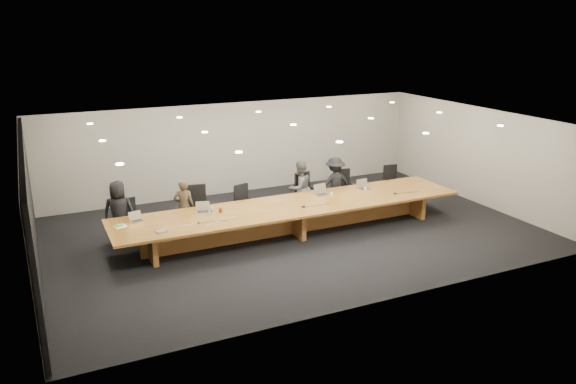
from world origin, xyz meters
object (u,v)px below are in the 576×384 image
object	(u,v)px
person_b	(184,206)
laptop_e	(365,184)
chair_mid_left	(246,204)
water_bottle	(212,211)
chair_left	(198,208)
chair_right	(345,188)
mic_left	(199,223)
person_c	(300,188)
chair_mid_right	(307,193)
person_d	(335,183)
laptop_b	(203,208)
conference_table	(293,213)
chair_far_right	(393,182)
chair_far_left	(132,220)
laptop_a	(137,217)
paper_cup_far	(365,189)
mic_center	(304,206)
laptop_d	(323,190)
person_a	(119,212)
amber_mug	(221,210)
mic_right	(395,193)
paper_cup_near	(332,194)
av_box	(161,231)

from	to	relation	value
person_b	laptop_e	world-z (taller)	person_b
chair_mid_left	water_bottle	bearing A→B (deg)	-154.42
chair_left	chair_mid_left	xyz separation A→B (m)	(1.30, -0.01, -0.07)
chair_right	mic_left	bearing A→B (deg)	-153.83
chair_mid_left	person_c	distance (m)	1.60
chair_mid_right	person_d	size ratio (longest dim) A/B	0.76
laptop_b	mic_left	size ratio (longest dim) A/B	3.15
person_c	laptop_e	world-z (taller)	person_c
chair_right	water_bottle	xyz separation A→B (m)	(-4.37, -1.20, 0.31)
conference_table	chair_far_right	world-z (taller)	chair_far_right
chair_mid_left	chair_mid_right	xyz separation A→B (m)	(1.80, -0.03, 0.06)
chair_far_left	chair_left	world-z (taller)	chair_left
laptop_a	laptop_b	distance (m)	1.55
laptop_b	paper_cup_far	distance (m)	4.53
chair_right	mic_center	bearing A→B (deg)	-135.70
chair_mid_left	person_d	distance (m)	2.68
chair_left	paper_cup_far	bearing A→B (deg)	-2.23
laptop_e	paper_cup_far	xyz separation A→B (m)	(-0.05, -0.11, -0.09)
laptop_d	chair_mid_left	bearing A→B (deg)	149.40
person_a	chair_far_right	bearing A→B (deg)	-159.38
amber_mug	mic_right	bearing A→B (deg)	-6.66
chair_mid_right	person_c	bearing A→B (deg)	166.04
conference_table	chair_right	distance (m)	2.66
paper_cup_near	person_c	bearing A→B (deg)	118.07
amber_mug	mic_left	distance (m)	0.88
chair_far_right	paper_cup_far	bearing A→B (deg)	-141.98
chair_mid_right	av_box	xyz separation A→B (m)	(-4.42, -1.69, 0.18)
laptop_a	amber_mug	world-z (taller)	laptop_a
chair_far_left	chair_mid_right	world-z (taller)	chair_mid_right
av_box	mic_center	world-z (taller)	same
person_a	mic_right	world-z (taller)	person_a
paper_cup_near	chair_left	bearing A→B (deg)	164.21
chair_mid_right	laptop_b	distance (m)	3.34
conference_table	av_box	size ratio (longest dim) A/B	41.51
chair_far_left	chair_mid_left	bearing A→B (deg)	-15.45
chair_left	laptop_b	world-z (taller)	chair_left
person_a	av_box	size ratio (longest dim) A/B	7.11
person_b	laptop_e	size ratio (longest dim) A/B	4.02
chair_mid_left	chair_right	world-z (taller)	chair_right
chair_far_right	water_bottle	world-z (taller)	chair_far_right
conference_table	chair_far_left	distance (m)	3.96
laptop_a	av_box	distance (m)	0.97
conference_table	chair_far_right	distance (m)	4.14
amber_mug	chair_right	bearing A→B (deg)	15.09
mic_right	water_bottle	bearing A→B (deg)	174.63
person_c	laptop_d	world-z (taller)	person_c
laptop_d	mic_left	xyz separation A→B (m)	(-3.58, -0.70, -0.13)
chair_mid_right	laptop_a	xyz separation A→B (m)	(-4.77, -0.79, 0.28)
conference_table	laptop_a	bearing A→B (deg)	173.77
chair_left	paper_cup_far	xyz separation A→B (m)	(4.41, -0.96, 0.21)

